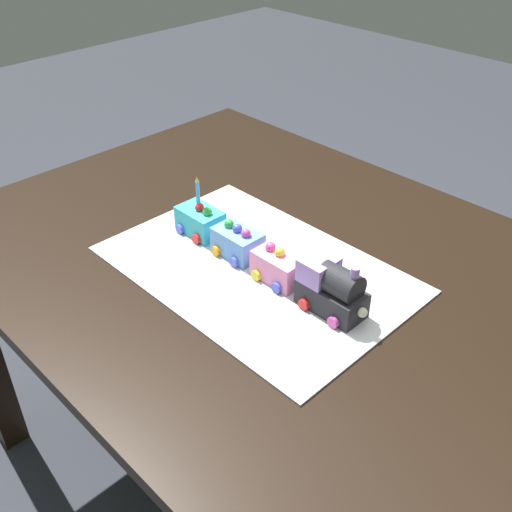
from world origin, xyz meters
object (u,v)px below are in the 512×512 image
object	(u,v)px
cake_car_hopper_sky_blue	(238,242)
cake_car_gondola_turquoise	(201,221)
cake_car_caboose_bubblegum	(279,266)
birthday_candle	(198,190)
dining_table	(277,301)
cake_locomotive	(332,288)

from	to	relation	value
cake_car_hopper_sky_blue	cake_car_gondola_turquoise	size ratio (longest dim) A/B	1.00
cake_car_caboose_bubblegum	cake_car_gondola_turquoise	world-z (taller)	same
cake_car_caboose_bubblegum	birthday_candle	world-z (taller)	birthday_candle
cake_car_gondola_turquoise	birthday_candle	world-z (taller)	birthday_candle
cake_car_caboose_bubblegum	dining_table	bearing A→B (deg)	-44.32
dining_table	cake_car_caboose_bubblegum	world-z (taller)	cake_car_caboose_bubblegum
cake_car_caboose_bubblegum	cake_car_hopper_sky_blue	size ratio (longest dim) A/B	1.00
cake_locomotive	cake_car_hopper_sky_blue	bearing A→B (deg)	0.00
dining_table	cake_car_hopper_sky_blue	world-z (taller)	cake_car_hopper_sky_blue
dining_table	cake_locomotive	xyz separation A→B (m)	(-0.18, 0.05, 0.16)
dining_table	birthday_candle	world-z (taller)	birthday_candle
cake_car_hopper_sky_blue	birthday_candle	xyz separation A→B (m)	(0.12, -0.00, 0.07)
cake_car_caboose_bubblegum	cake_car_gondola_turquoise	xyz separation A→B (m)	(0.23, 0.00, 0.00)
cake_car_gondola_turquoise	cake_car_caboose_bubblegum	bearing A→B (deg)	180.00
cake_car_gondola_turquoise	cake_locomotive	bearing A→B (deg)	-180.00
cake_car_hopper_sky_blue	cake_car_caboose_bubblegum	bearing A→B (deg)	-180.00
cake_car_hopper_sky_blue	birthday_candle	world-z (taller)	birthday_candle
birthday_candle	cake_car_gondola_turquoise	bearing A→B (deg)	180.00
cake_car_caboose_bubblegum	birthday_candle	xyz separation A→B (m)	(0.24, -0.00, 0.07)
cake_locomotive	cake_car_hopper_sky_blue	world-z (taller)	cake_locomotive
dining_table	cake_car_gondola_turquoise	world-z (taller)	cake_car_gondola_turquoise
cake_car_caboose_bubblegum	cake_car_hopper_sky_blue	world-z (taller)	same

